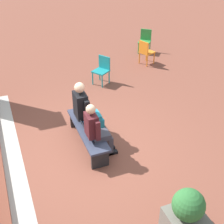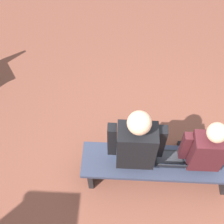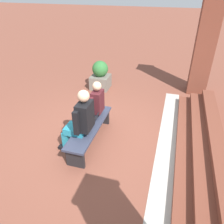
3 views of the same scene
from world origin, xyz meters
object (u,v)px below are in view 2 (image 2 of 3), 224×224
object	(u,v)px
person_student	(203,148)
laptop	(170,161)
bench	(160,165)
person_adult	(136,142)

from	to	relation	value
person_student	laptop	size ratio (longest dim) A/B	4.05
bench	laptop	xyz separation A→B (m)	(-0.10, 0.01, 0.15)
person_student	person_adult	xyz separation A→B (m)	(0.73, -0.01, 0.05)
bench	person_adult	size ratio (longest dim) A/B	1.26
bench	laptop	size ratio (longest dim) A/B	5.62
person_adult	laptop	bearing A→B (deg)	168.18
person_student	person_adult	distance (m)	0.73
person_adult	laptop	size ratio (longest dim) A/B	4.47
bench	laptop	world-z (taller)	laptop
person_adult	laptop	xyz separation A→B (m)	(-0.40, 0.08, -0.25)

